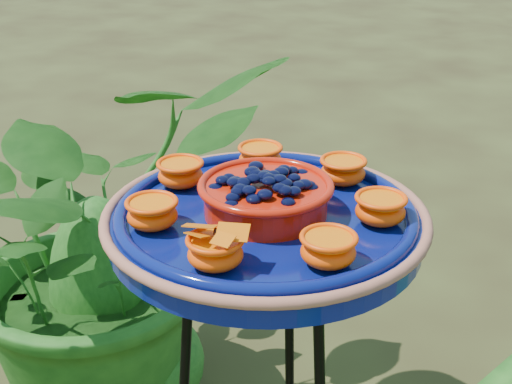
% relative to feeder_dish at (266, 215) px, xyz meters
% --- Properties ---
extents(feeder_dish, '(0.49, 0.49, 0.11)m').
position_rel_feeder_dish_xyz_m(feeder_dish, '(0.00, 0.00, 0.00)').
color(feeder_dish, '#07125A').
rests_on(feeder_dish, tripod_stand).
extents(shrub_back_left, '(1.14, 1.19, 1.03)m').
position_rel_feeder_dish_xyz_m(shrub_back_left, '(-0.68, 0.52, -0.45)').
color(shrub_back_left, '#184913').
rests_on(shrub_back_left, ground).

